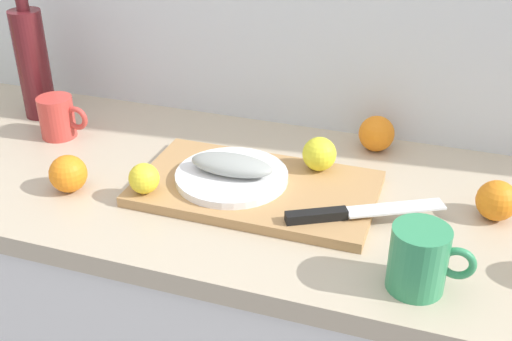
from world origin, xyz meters
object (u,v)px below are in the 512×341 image
Objects in this scene: white_plate at (233,177)px; coffee_mug_0 at (420,259)px; lemon_0 at (144,178)px; wine_bottle at (33,61)px; coffee_mug_1 at (58,117)px; cutting_board at (256,189)px; orange_0 at (68,174)px; chef_knife at (346,213)px; fish_fillet at (233,165)px.

white_plate is 1.70× the size of coffee_mug_0.
wine_bottle is at bearing 147.19° from lemon_0.
wine_bottle is 0.17m from coffee_mug_1.
wine_bottle reaches higher than cutting_board.
orange_0 is (-0.30, -0.11, 0.01)m from white_plate.
orange_0 reaches higher than white_plate.
cutting_board is 1.71× the size of chef_knife.
cutting_board is 2.09× the size of white_plate.
fish_fillet is at bearing -17.53° from wine_bottle.
wine_bottle reaches higher than fish_fillet.
coffee_mug_0 reaches higher than lemon_0.
wine_bottle is at bearing 132.98° from orange_0.
chef_knife reaches higher than white_plate.
chef_knife reaches higher than cutting_board.
lemon_0 is at bearing 157.08° from chef_knife.
chef_knife is 0.38m from lemon_0.
chef_knife is at bearing -16.54° from wine_bottle.
fish_fillet is 0.60m from wine_bottle.
lemon_0 is 0.52m from coffee_mug_0.
coffee_mug_0 is at bearing -10.17° from lemon_0.
coffee_mug_1 reaches higher than cutting_board.
fish_fillet reaches higher than cutting_board.
cutting_board is at bearing 150.22° from coffee_mug_0.
orange_0 is (-0.30, -0.11, -0.02)m from fish_fillet.
wine_bottle is 4.68× the size of orange_0.
lemon_0 is (-0.14, -0.09, -0.00)m from fish_fillet.
white_plate is 3.78× the size of lemon_0.
coffee_mug_1 is (-0.45, 0.09, -0.01)m from fish_fillet.
coffee_mug_0 is at bearing -6.84° from orange_0.
cutting_board is 0.51m from coffee_mug_1.
wine_bottle is (-0.56, 0.18, 0.11)m from white_plate.
chef_knife is (0.23, -0.06, 0.00)m from white_plate.
coffee_mug_1 is (-0.83, 0.28, -0.01)m from coffee_mug_0.
cutting_board is 0.05m from white_plate.
coffee_mug_0 is at bearing -21.29° from wine_bottle.
wine_bottle is at bearing 135.09° from chef_knife.
coffee_mug_0 is 1.10× the size of coffee_mug_1.
fish_fillet is at bearing 178.98° from cutting_board.
fish_fillet reaches higher than chef_knife.
chef_knife is 0.78× the size of wine_bottle.
cutting_board is at bearing -10.49° from coffee_mug_1.
orange_0 is (0.26, -0.28, -0.10)m from wine_bottle.
coffee_mug_1 is at bearing 168.54° from fish_fillet.
coffee_mug_1 is at bearing 149.14° from lemon_0.
cutting_board is 1.34× the size of wine_bottle.
cutting_board is 3.55× the size of coffee_mug_0.
white_plate reaches higher than cutting_board.
coffee_mug_0 is (0.94, -0.36, -0.08)m from wine_bottle.
lemon_0 is at bearing -30.86° from coffee_mug_1.
wine_bottle reaches higher than chef_knife.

